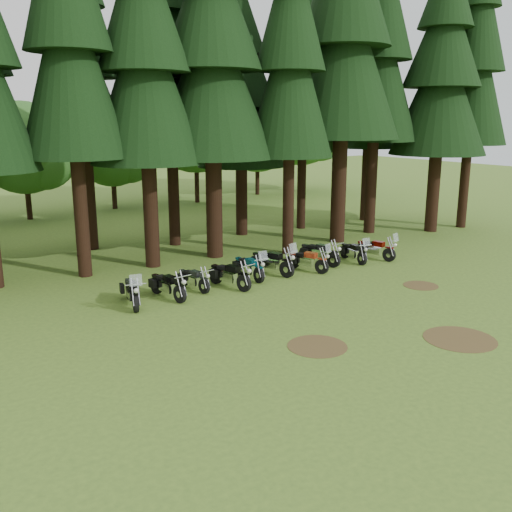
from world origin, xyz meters
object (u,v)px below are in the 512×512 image
object	(u,v)px
motorcycle_1	(168,286)
motorcycle_7	(319,254)
motorcycle_3	(229,276)
motorcycle_4	(249,268)
motorcycle_9	(375,249)
motorcycle_2	(193,280)
motorcycle_0	(132,293)
motorcycle_8	(353,252)
motorcycle_5	(272,263)
motorcycle_6	(308,261)

from	to	relation	value
motorcycle_1	motorcycle_7	world-z (taller)	motorcycle_7
motorcycle_3	motorcycle_4	xyz separation A→B (m)	(1.34, 0.63, -0.01)
motorcycle_1	motorcycle_9	xyz separation A→B (m)	(10.87, 0.01, 0.01)
motorcycle_2	motorcycle_0	bearing A→B (deg)	-178.88
motorcycle_4	motorcycle_9	world-z (taller)	motorcycle_4
motorcycle_3	motorcycle_7	size ratio (longest dim) A/B	0.97
motorcycle_8	motorcycle_7	bearing A→B (deg)	171.75
motorcycle_8	motorcycle_9	bearing A→B (deg)	-0.40
motorcycle_3	motorcycle_4	distance (m)	1.48
motorcycle_5	motorcycle_7	world-z (taller)	motorcycle_5
motorcycle_3	motorcycle_9	size ratio (longest dim) A/B	1.02
motorcycle_8	motorcycle_1	bearing A→B (deg)	-169.41
motorcycle_4	motorcycle_6	distance (m)	2.84
motorcycle_2	motorcycle_9	world-z (taller)	motorcycle_9
motorcycle_0	motorcycle_6	world-z (taller)	motorcycle_0
motorcycle_9	motorcycle_5	bearing A→B (deg)	160.74
motorcycle_1	motorcycle_5	xyz separation A→B (m)	(5.19, 0.55, 0.05)
motorcycle_8	motorcycle_6	bearing A→B (deg)	-168.03
motorcycle_6	motorcycle_7	size ratio (longest dim) A/B	0.92
motorcycle_3	motorcycle_2	bearing A→B (deg)	145.21
motorcycle_1	motorcycle_4	size ratio (longest dim) A/B	1.00
motorcycle_6	motorcycle_7	distance (m)	1.38
motorcycle_0	motorcycle_6	xyz separation A→B (m)	(8.22, 0.15, -0.02)
motorcycle_4	motorcycle_6	world-z (taller)	motorcycle_4
motorcycle_3	motorcycle_4	size ratio (longest dim) A/B	1.02
motorcycle_5	motorcycle_9	world-z (taller)	motorcycle_5
motorcycle_1	motorcycle_6	world-z (taller)	motorcycle_6
motorcycle_5	motorcycle_6	distance (m)	1.66
motorcycle_1	motorcycle_9	bearing A→B (deg)	-8.91
motorcycle_9	motorcycle_6	bearing A→B (deg)	165.18
motorcycle_8	motorcycle_5	bearing A→B (deg)	-175.02
motorcycle_1	motorcycle_2	xyz separation A→B (m)	(1.30, 0.41, -0.05)
motorcycle_5	motorcycle_2	bearing A→B (deg)	167.37
motorcycle_0	motorcycle_9	xyz separation A→B (m)	(12.30, 0.08, -0.01)
motorcycle_2	motorcycle_5	bearing A→B (deg)	-6.76
motorcycle_5	motorcycle_4	bearing A→B (deg)	167.45
motorcycle_3	motorcycle_6	size ratio (longest dim) A/B	1.06
motorcycle_2	motorcycle_6	bearing A→B (deg)	-12.28
motorcycle_4	motorcycle_0	bearing A→B (deg)	-173.61
motorcycle_0	motorcycle_7	world-z (taller)	motorcycle_0
motorcycle_6	motorcycle_8	bearing A→B (deg)	-15.92
motorcycle_3	motorcycle_5	bearing A→B (deg)	1.64
motorcycle_1	motorcycle_5	size ratio (longest dim) A/B	0.91
motorcycle_4	motorcycle_9	bearing A→B (deg)	-3.86
motorcycle_4	motorcycle_7	distance (m)	4.02
motorcycle_4	motorcycle_5	bearing A→B (deg)	2.47
motorcycle_2	motorcycle_8	bearing A→B (deg)	-10.20
motorcycle_6	motorcycle_7	xyz separation A→B (m)	(1.21, 0.66, 0.03)
motorcycle_4	motorcycle_7	world-z (taller)	motorcycle_4
motorcycle_3	motorcycle_5	xyz separation A→B (m)	(2.56, 0.67, 0.04)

